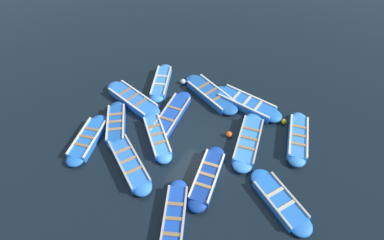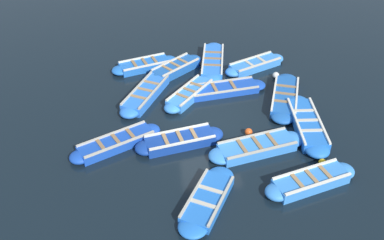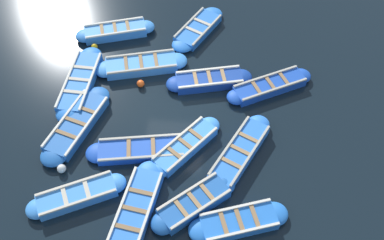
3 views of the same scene
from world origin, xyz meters
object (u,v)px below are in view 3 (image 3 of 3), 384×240
object	(u,v)px
boat_alongside	(209,80)
boat_stern_in	(185,146)
boat_outer_left	(141,150)
boat_mid_row	(198,29)
boat_bow_out	(239,153)
buoy_orange_near	(94,47)
boat_end_of_row	(77,196)
boat_broadside	(270,86)
boat_centre	(194,203)
buoy_yellow_far	(141,84)
boat_drifting	(239,222)
boat_far_corner	(115,31)
boat_near_quay	(135,212)
boat_tucked	(80,83)
boat_outer_right	(77,124)
buoy_white_drifting	(62,169)
boat_inner_gap	(141,65)

from	to	relation	value
boat_alongside	boat_stern_in	distance (m)	3.25
boat_alongside	boat_outer_left	size ratio (longest dim) A/B	0.89
boat_mid_row	boat_bow_out	world-z (taller)	boat_bow_out
buoy_orange_near	boat_end_of_row	bearing A→B (deg)	-81.18
boat_alongside	boat_broadside	distance (m)	2.35
boat_centre	boat_bow_out	size ratio (longest dim) A/B	0.77
boat_centre	buoy_yellow_far	xyz separation A→B (m)	(-2.58, 4.98, -0.06)
boat_bow_out	buoy_orange_near	distance (m)	7.88
boat_end_of_row	boat_drifting	bearing A→B (deg)	-4.31
boat_far_corner	boat_near_quay	bearing A→B (deg)	-74.27
boat_bow_out	boat_end_of_row	world-z (taller)	boat_bow_out
boat_stern_in	boat_end_of_row	bearing A→B (deg)	-145.25
boat_outer_left	buoy_yellow_far	xyz separation A→B (m)	(-0.55, 3.08, -0.00)
boat_bow_out	boat_far_corner	bearing A→B (deg)	133.72
boat_bow_out	boat_tucked	bearing A→B (deg)	156.97
boat_near_quay	boat_mid_row	size ratio (longest dim) A/B	1.19
buoy_orange_near	buoy_yellow_far	xyz separation A→B (m)	(2.29, -1.90, 0.01)
boat_bow_out	buoy_orange_near	world-z (taller)	boat_bow_out
boat_tucked	boat_broadside	distance (m)	7.38
boat_drifting	buoy_yellow_far	bearing A→B (deg)	126.32
boat_drifting	buoy_yellow_far	distance (m)	6.78
boat_far_corner	boat_end_of_row	xyz separation A→B (m)	(0.37, -7.94, -0.02)
boat_outer_right	boat_far_corner	xyz separation A→B (m)	(0.38, 5.10, 0.02)
boat_alongside	boat_stern_in	bearing A→B (deg)	-100.60
boat_bow_out	boat_far_corner	distance (m)	8.00
boat_bow_out	boat_stern_in	world-z (taller)	boat_bow_out
boat_stern_in	buoy_yellow_far	distance (m)	3.48
buoy_orange_near	boat_near_quay	bearing A→B (deg)	-67.48
boat_far_corner	boat_alongside	size ratio (longest dim) A/B	1.00
boat_stern_in	boat_broadside	distance (m)	4.31
boat_mid_row	boat_broadside	distance (m)	4.35
boat_tucked	boat_stern_in	bearing A→B (deg)	-30.19
boat_centre	boat_alongside	world-z (taller)	boat_centre
boat_far_corner	buoy_white_drifting	world-z (taller)	boat_far_corner
boat_bow_out	boat_far_corner	size ratio (longest dim) A/B	1.07
buoy_orange_near	boat_stern_in	bearing A→B (deg)	-47.23
boat_outer_left	boat_stern_in	bearing A→B (deg)	10.41
boat_bow_out	boat_broadside	bearing A→B (deg)	71.90
boat_tucked	boat_mid_row	bearing A→B (deg)	40.53
boat_mid_row	boat_inner_gap	world-z (taller)	boat_inner_gap
boat_end_of_row	buoy_yellow_far	xyz separation A→B (m)	(1.21, 5.07, -0.03)
boat_mid_row	boat_inner_gap	bearing A→B (deg)	-130.24
boat_end_of_row	buoy_orange_near	xyz separation A→B (m)	(-1.08, 6.97, -0.05)
boat_near_quay	boat_bow_out	world-z (taller)	boat_bow_out
boat_stern_in	buoy_orange_near	world-z (taller)	boat_stern_in
boat_tucked	boat_outer_right	bearing A→B (deg)	-79.19
boat_bow_out	boat_tucked	world-z (taller)	same
boat_outer_right	boat_tucked	size ratio (longest dim) A/B	0.99
boat_far_corner	boat_alongside	bearing A→B (deg)	-30.27
boat_far_corner	boat_broadside	bearing A→B (deg)	-21.03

